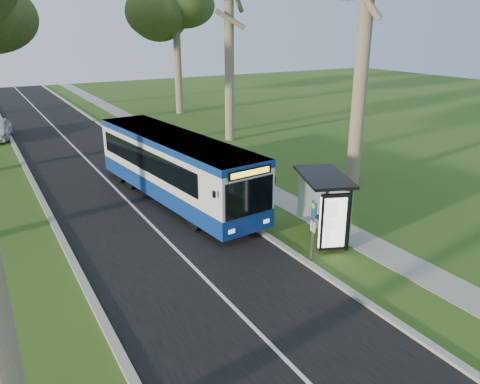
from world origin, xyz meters
The scene contains 10 objects.
ground centered at (0.00, 0.00, 0.00)m, with size 120.00×120.00×0.00m, color #31541A.
road centered at (-3.50, 10.00, 0.01)m, with size 7.00×100.00×0.02m, color black.
kerb_east centered at (0.00, 10.00, 0.06)m, with size 0.25×100.00×0.12m, color #9E9B93.
kerb_west centered at (-7.00, 10.00, 0.06)m, with size 0.25×100.00×0.12m, color #9E9B93.
centre_line centered at (-3.50, 10.00, 0.02)m, with size 0.12×100.00×0.01m, color white.
footpath centered at (3.00, 10.00, 0.01)m, with size 1.50×100.00×0.02m, color gray.
bus centered at (-1.42, 8.37, 1.60)m, with size 3.62×11.82×3.08m.
bus_stop_sign centered at (0.30, 0.27, 1.42)m, with size 0.11×0.32×2.25m.
bus_shelter centered at (1.97, 1.23, 1.79)m, with size 2.58×3.33×2.54m.
litter_bin centered at (1.88, 0.71, 0.50)m, with size 0.57×0.57×0.99m.
Camera 1 is at (-9.22, -11.20, 7.79)m, focal length 35.00 mm.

